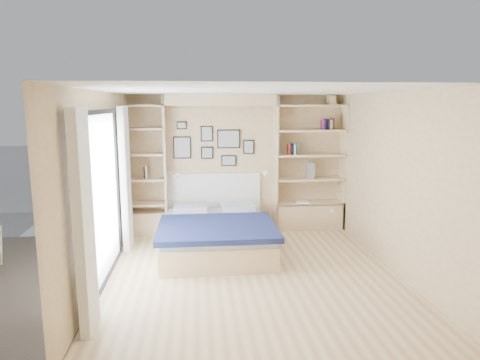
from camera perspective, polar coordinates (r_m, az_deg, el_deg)
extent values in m
plane|color=#D9C288|center=(6.10, 1.62, -12.36)|extent=(4.50, 4.50, 0.00)
plane|color=tan|center=(7.95, -0.44, 2.29)|extent=(4.00, 0.00, 4.00)
plane|color=tan|center=(3.59, 6.41, -7.49)|extent=(4.00, 0.00, 4.00)
plane|color=tan|center=(5.83, -18.21, -1.09)|extent=(0.00, 4.50, 4.50)
plane|color=tan|center=(6.32, 19.97, -0.36)|extent=(0.00, 4.50, 4.50)
plane|color=white|center=(5.64, 1.74, 11.82)|extent=(4.50, 4.50, 0.00)
cube|color=#CEB386|center=(7.76, -9.92, 1.94)|extent=(0.04, 0.35, 2.50)
cube|color=#CEB386|center=(7.87, 4.77, 2.18)|extent=(0.04, 0.35, 2.50)
cube|color=#CEB386|center=(7.68, -2.59, 10.61)|extent=(2.00, 0.35, 0.20)
cube|color=#CEB386|center=(8.20, 13.60, 2.25)|extent=(0.04, 0.35, 2.50)
cube|color=#CEB386|center=(7.84, -14.89, 1.84)|extent=(0.04, 0.35, 2.50)
cube|color=#CEB386|center=(8.21, 9.14, -4.71)|extent=(1.30, 0.35, 0.50)
cube|color=#CEB386|center=(8.01, -12.20, -5.57)|extent=(0.70, 0.35, 0.40)
cube|color=black|center=(5.72, -18.46, 8.59)|extent=(0.04, 2.08, 0.06)
cube|color=black|center=(6.17, -17.30, -12.28)|extent=(0.04, 2.08, 0.06)
cube|color=black|center=(4.89, -20.29, -5.12)|extent=(0.04, 0.06, 2.20)
cube|color=black|center=(6.83, -16.10, -0.67)|extent=(0.04, 0.06, 2.20)
cube|color=silver|center=(5.85, -17.95, -2.34)|extent=(0.01, 2.00, 2.20)
cube|color=white|center=(4.59, -20.09, -5.42)|extent=(0.10, 0.45, 2.30)
cube|color=white|center=(7.08, -15.01, 0.16)|extent=(0.10, 0.45, 2.30)
cube|color=#CEB386|center=(8.15, 9.19, -3.01)|extent=(1.30, 0.35, 0.04)
cube|color=#CEB386|center=(8.06, 9.28, 0.11)|extent=(1.30, 0.35, 0.04)
cube|color=#CEB386|center=(8.00, 9.37, 3.28)|extent=(1.30, 0.35, 0.04)
cube|color=#CEB386|center=(7.96, 9.47, 6.50)|extent=(1.30, 0.35, 0.04)
cube|color=#CEB386|center=(7.94, 9.56, 9.74)|extent=(1.30, 0.35, 0.04)
cube|color=#CEB386|center=(7.92, -12.30, -3.13)|extent=(0.70, 0.35, 0.04)
cube|color=#CEB386|center=(7.83, -12.42, 0.08)|extent=(0.70, 0.35, 0.04)
cube|color=#CEB386|center=(7.77, -12.55, 3.35)|extent=(0.70, 0.35, 0.04)
cube|color=#CEB386|center=(7.73, -12.67, 6.66)|extent=(0.70, 0.35, 0.04)
cube|color=#CEB386|center=(7.72, -12.79, 9.63)|extent=(0.70, 0.35, 0.04)
cube|color=#CEB386|center=(6.93, -3.18, -7.97)|extent=(1.67, 2.09, 0.37)
cube|color=#AEB4BE|center=(6.86, -3.20, -6.12)|extent=(1.63, 2.05, 0.10)
cube|color=#161E48|center=(6.50, -3.06, -6.40)|extent=(1.77, 1.46, 0.08)
cube|color=#AEB4BE|center=(7.55, -6.65, -3.81)|extent=(0.57, 0.42, 0.12)
cube|color=#AEB4BE|center=(7.58, -0.31, -3.68)|extent=(0.57, 0.42, 0.12)
cube|color=white|center=(7.98, -3.63, -1.57)|extent=(1.77, 0.04, 0.70)
cube|color=black|center=(7.86, -7.72, 4.31)|extent=(0.32, 0.02, 0.40)
cube|color=gray|center=(7.85, -7.73, 4.30)|extent=(0.28, 0.01, 0.36)
cube|color=black|center=(7.83, -4.46, 6.19)|extent=(0.22, 0.02, 0.28)
cube|color=gray|center=(7.82, -4.46, 6.18)|extent=(0.18, 0.01, 0.24)
cube|color=black|center=(7.86, -4.42, 3.64)|extent=(0.22, 0.02, 0.22)
cube|color=gray|center=(7.85, -4.42, 3.63)|extent=(0.18, 0.01, 0.18)
cube|color=black|center=(7.86, -1.52, 5.50)|extent=(0.42, 0.02, 0.34)
cube|color=gray|center=(7.85, -1.51, 5.49)|extent=(0.38, 0.01, 0.30)
cube|color=black|center=(7.90, -1.50, 2.61)|extent=(0.28, 0.02, 0.20)
cube|color=gray|center=(7.89, -1.50, 2.59)|extent=(0.24, 0.01, 0.16)
cube|color=black|center=(7.91, 1.17, 4.44)|extent=(0.20, 0.02, 0.26)
cube|color=gray|center=(7.90, 1.18, 4.43)|extent=(0.16, 0.01, 0.22)
cube|color=black|center=(7.83, -7.79, 7.22)|extent=(0.18, 0.02, 0.14)
cube|color=gray|center=(7.82, -7.80, 7.22)|extent=(0.14, 0.01, 0.10)
cylinder|color=silver|center=(7.70, -8.89, 0.93)|extent=(0.20, 0.02, 0.02)
cone|color=white|center=(7.69, -8.14, 0.80)|extent=(0.13, 0.12, 0.15)
cylinder|color=silver|center=(7.79, 3.84, 1.14)|extent=(0.20, 0.02, 0.02)
cone|color=white|center=(7.78, 3.11, 0.99)|extent=(0.13, 0.12, 0.15)
cube|color=#A51E1E|center=(7.88, 6.52, 4.08)|extent=(0.02, 0.15, 0.18)
cube|color=navy|center=(7.90, 6.99, 4.16)|extent=(0.03, 0.15, 0.21)
cube|color=black|center=(7.89, 6.86, 4.10)|extent=(0.03, 0.15, 0.19)
cube|color=#BCB38A|center=(7.90, 7.22, 4.06)|extent=(0.04, 0.15, 0.18)
cube|color=#26593F|center=(7.92, 7.63, 4.23)|extent=(0.03, 0.15, 0.23)
cube|color=#992844|center=(8.00, 10.92, 7.27)|extent=(0.02, 0.15, 0.18)
cube|color=navy|center=(8.01, 11.17, 7.34)|extent=(0.03, 0.15, 0.20)
cube|color=black|center=(8.03, 11.56, 7.30)|extent=(0.03, 0.15, 0.19)
cube|color=#BFB28C|center=(8.05, 11.96, 7.21)|extent=(0.04, 0.15, 0.17)
cube|color=#26593F|center=(8.06, 12.22, 7.33)|extent=(0.03, 0.15, 0.20)
cube|color=maroon|center=(8.06, 12.19, 7.37)|extent=(0.03, 0.15, 0.22)
cube|color=black|center=(7.81, -12.57, 0.99)|extent=(0.03, 0.15, 0.21)
cube|color=#BFB28C|center=(7.80, -12.35, 1.03)|extent=(0.03, 0.15, 0.22)
cube|color=#CEB386|center=(8.04, 12.09, 10.34)|extent=(0.13, 0.13, 0.15)
cone|color=#CEB386|center=(8.04, 12.12, 11.16)|extent=(0.20, 0.20, 0.08)
cube|color=slate|center=(8.03, 9.39, 1.30)|extent=(0.12, 0.12, 0.30)
cube|color=white|center=(8.05, 8.27, -2.89)|extent=(0.22, 0.16, 0.03)
cylinder|color=tan|center=(7.27, -29.26, -7.74)|extent=(0.10, 0.29, 0.57)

